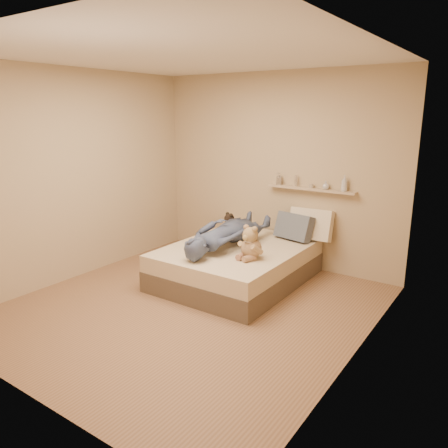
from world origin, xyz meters
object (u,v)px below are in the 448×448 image
Objects in this scene: bed at (237,264)px; game_console at (193,243)px; pillow_grey at (294,227)px; dark_plush at (230,226)px; teddy_bear at (250,245)px; person at (227,232)px; wall_shelf at (311,189)px; pillow_cream at (311,224)px.

game_console is (-0.24, -0.57, 0.38)m from bed.
bed is 0.91m from pillow_grey.
dark_plush is (-0.36, 0.37, 0.36)m from bed.
teddy_bear is (0.37, -0.29, 0.39)m from bed.
wall_shelf is at bearing -123.94° from person.
bed is 3.80× the size of pillow_grey.
dark_plush is at bearing 133.64° from bed.
teddy_bear reaches higher than dark_plush.
pillow_grey is 0.42× the size of wall_shelf.
person is (-0.71, -0.90, -0.02)m from pillow_cream.
pillow_cream is 0.23m from pillow_grey.
pillow_grey reaches higher than bed.
teddy_bear is 0.52m from person.
game_console is 0.33× the size of pillow_cream.
game_console is at bearing -83.12° from dark_plush.
wall_shelf reaches higher than person.
dark_plush is 0.52m from person.
dark_plush is at bearing -60.75° from person.
teddy_bear is 0.33× the size of wall_shelf.
pillow_cream is at bearing 77.93° from teddy_bear.
pillow_cream reaches higher than bed.
bed is at bearing -122.42° from pillow_grey.
pillow_cream is (0.24, 1.12, 0.04)m from teddy_bear.
pillow_grey is at bearing 57.58° from bed.
game_console is at bearing -118.26° from wall_shelf.
bed is 1.24× the size of person.
person reaches higher than dark_plush.
teddy_bear reaches higher than person.
teddy_bear is at bearing -102.07° from pillow_cream.
person is 1.28× the size of wall_shelf.
person is 1.27m from wall_shelf.
bed is 10.54× the size of game_console.
game_console is 0.57× the size of dark_plush.
game_console is 1.43m from pillow_grey.
bed is at bearing -46.36° from dark_plush.
game_console is 0.46× the size of teddy_bear.
pillow_grey is (0.68, 1.26, 0.02)m from game_console.
wall_shelf is (0.11, 0.22, 0.48)m from pillow_grey.
pillow_cream is at bearing -128.69° from person.
game_console is at bearing -118.47° from pillow_grey.
pillow_grey is at bearing -141.18° from pillow_cream.
pillow_grey is (0.79, 0.32, 0.03)m from dark_plush.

